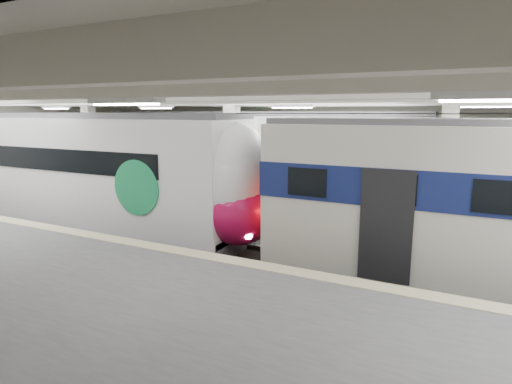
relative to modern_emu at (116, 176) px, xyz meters
The scene contains 3 objects.
station_hall 6.74m from the modern_emu, 15.08° to the right, with size 36.00×24.00×5.75m.
modern_emu is the anchor object (origin of this frame).
far_train 6.45m from the modern_emu, 58.59° to the left, with size 15.11×3.54×4.75m.
Camera 1 is at (5.74, -12.02, 4.76)m, focal length 30.00 mm.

